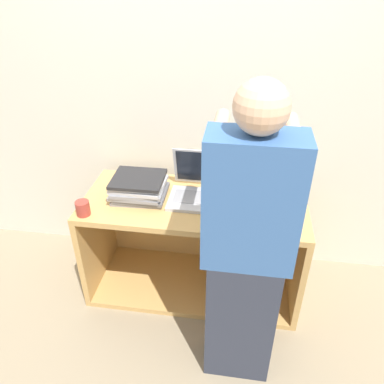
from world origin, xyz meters
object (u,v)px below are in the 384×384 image
person (246,253)px  laptop_stack_left (139,187)px  laptop_open (195,188)px  mug (83,208)px  laptop_stack_right (251,202)px

person → laptop_stack_left: bearing=140.3°
laptop_open → mug: laptop_open is taller
laptop_stack_left → person: person is taller
laptop_stack_right → person: bearing=-92.0°
laptop_stack_right → person: person is taller
laptop_stack_left → person: 0.85m
laptop_stack_left → laptop_stack_right: (0.67, -0.00, -0.04)m
laptop_open → laptop_stack_right: size_ratio=1.05×
laptop_stack_left → person: size_ratio=0.20×
laptop_open → mug: size_ratio=3.88×
laptop_open → person: 0.68m
mug → laptop_stack_left: bearing=40.3°
person → mug: bearing=161.1°
laptop_open → mug: (-0.60, -0.28, -0.01)m
laptop_open → laptop_stack_left: bearing=-170.6°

